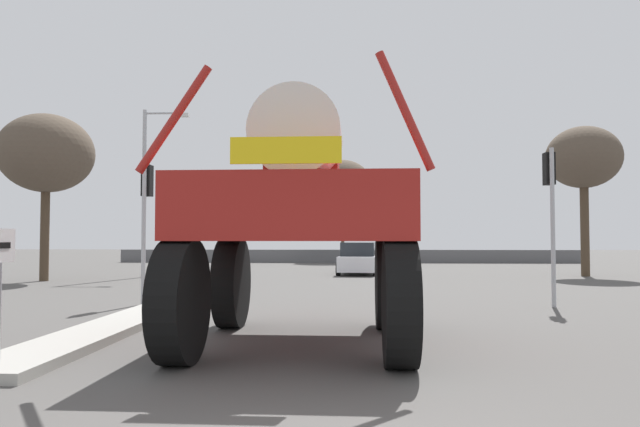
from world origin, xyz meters
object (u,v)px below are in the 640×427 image
at_px(oversize_sprayer, 300,218).
at_px(lane_arrow_sign, 0,270).
at_px(traffic_signal_near_right, 550,191).
at_px(bare_tree_left, 46,154).
at_px(bare_tree_right, 583,159).
at_px(traffic_signal_near_left, 146,200).
at_px(bare_tree_far_center, 343,185).
at_px(streetlight_far_left, 148,183).
at_px(sedan_ahead, 359,259).

bearing_deg(oversize_sprayer, lane_arrow_sign, 122.57).
bearing_deg(lane_arrow_sign, traffic_signal_near_right, 39.13).
relative_size(lane_arrow_sign, bare_tree_left, 0.26).
xyz_separation_m(oversize_sprayer, bare_tree_left, (-11.56, 13.32, 3.07)).
bearing_deg(lane_arrow_sign, bare_tree_right, 52.32).
distance_m(traffic_signal_near_left, bare_tree_far_center, 27.82).
height_order(traffic_signal_near_left, bare_tree_left, bare_tree_left).
relative_size(traffic_signal_near_right, bare_tree_far_center, 0.55).
relative_size(lane_arrow_sign, streetlight_far_left, 0.23).
bearing_deg(traffic_signal_near_left, bare_tree_right, 36.20).
height_order(sedan_ahead, bare_tree_left, bare_tree_left).
bearing_deg(oversize_sprayer, traffic_signal_near_left, 40.29).
height_order(oversize_sprayer, bare_tree_right, bare_tree_right).
relative_size(lane_arrow_sign, bare_tree_right, 0.25).
distance_m(traffic_signal_near_right, bare_tree_far_center, 27.97).
xyz_separation_m(lane_arrow_sign, oversize_sprayer, (3.73, 2.32, 0.75)).
bearing_deg(streetlight_far_left, bare_tree_left, -146.55).
relative_size(oversize_sprayer, sedan_ahead, 1.21).
distance_m(oversize_sprayer, bare_tree_left, 17.90).
relative_size(sedan_ahead, bare_tree_far_center, 0.57).
height_order(oversize_sprayer, bare_tree_far_center, bare_tree_far_center).
bearing_deg(streetlight_far_left, oversize_sprayer, -62.47).
bearing_deg(streetlight_far_left, bare_tree_far_center, 64.06).
relative_size(bare_tree_right, bare_tree_far_center, 0.92).
height_order(oversize_sprayer, traffic_signal_near_left, oversize_sprayer).
xyz_separation_m(lane_arrow_sign, traffic_signal_near_right, (9.72, 7.91, 1.62)).
bearing_deg(bare_tree_right, streetlight_far_left, -174.78).
bearing_deg(bare_tree_right, lane_arrow_sign, -127.68).
distance_m(streetlight_far_left, bare_tree_right, 19.72).
bearing_deg(bare_tree_far_center, streetlight_far_left, -115.94).
bearing_deg(bare_tree_right, oversize_sprayer, -123.45).
xyz_separation_m(oversize_sprayer, sedan_ahead, (1.24, 18.42, -1.38)).
relative_size(traffic_signal_near_right, streetlight_far_left, 0.55).
bearing_deg(sedan_ahead, bare_tree_left, 117.00).
bearing_deg(oversize_sprayer, streetlight_far_left, 28.23).
xyz_separation_m(traffic_signal_near_left, bare_tree_left, (-6.93, 7.73, 2.38)).
height_order(sedan_ahead, bare_tree_right, bare_tree_right).
distance_m(lane_arrow_sign, bare_tree_far_center, 35.64).
height_order(traffic_signal_near_left, bare_tree_far_center, bare_tree_far_center).
relative_size(traffic_signal_near_left, bare_tree_far_center, 0.51).
bearing_deg(sedan_ahead, traffic_signal_near_left, 160.72).
bearing_deg(bare_tree_far_center, oversize_sprayer, -90.47).
bearing_deg(sedan_ahead, streetlight_far_left, 112.10).
xyz_separation_m(oversize_sprayer, traffic_signal_near_left, (-4.62, 5.59, 0.69)).
xyz_separation_m(sedan_ahead, streetlight_far_left, (-9.36, -2.83, 3.47)).
xyz_separation_m(sedan_ahead, traffic_signal_near_left, (-5.86, -12.83, 2.07)).
relative_size(traffic_signal_near_right, bare_tree_left, 0.60).
bearing_deg(sedan_ahead, lane_arrow_sign, 171.81).
height_order(sedan_ahead, traffic_signal_near_left, traffic_signal_near_left).
distance_m(sedan_ahead, traffic_signal_near_left, 14.25).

